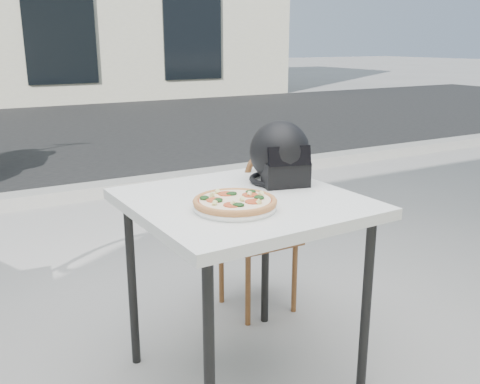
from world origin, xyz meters
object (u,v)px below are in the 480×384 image
plate (235,207)px  cafe_table_main (243,215)px  cafe_chair_main (265,220)px  pizza (235,201)px  helmet (280,156)px

plate → cafe_table_main: bearing=48.9°
cafe_chair_main → pizza: bearing=49.0°
plate → helmet: size_ratio=1.22×
pizza → cafe_chair_main: 0.84m
cafe_table_main → helmet: 0.36m
plate → pizza: bearing=76.2°
helmet → plate: bearing=-132.0°
cafe_table_main → helmet: (0.27, 0.14, 0.20)m
plate → pizza: 0.02m
cafe_table_main → plate: (-0.11, -0.12, 0.09)m
plate → cafe_chair_main: 0.83m
cafe_chair_main → cafe_table_main: bearing=49.1°
cafe_table_main → plate: bearing=-131.1°
plate → pizza: size_ratio=1.22×
cafe_table_main → helmet: bearing=26.9°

